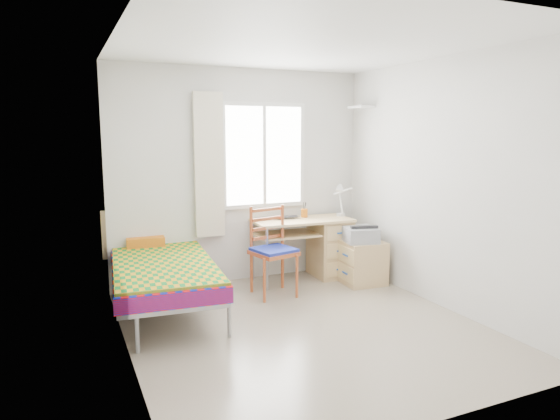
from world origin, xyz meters
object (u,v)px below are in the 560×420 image
object	(u,v)px
desk	(325,244)
chair	(273,245)
cabinet	(363,263)
bed	(161,266)
printer	(360,234)

from	to	relation	value
desk	chair	distance (m)	0.98
desk	cabinet	size ratio (longest dim) A/B	2.38
bed	desk	size ratio (longest dim) A/B	1.76
cabinet	printer	distance (m)	0.36
chair	cabinet	size ratio (longest dim) A/B	1.92
desk	printer	xyz separation A→B (m)	(0.23, -0.44, 0.20)
desk	printer	distance (m)	0.54
desk	chair	size ratio (longest dim) A/B	1.24
chair	bed	bearing A→B (deg)	165.03
bed	chair	distance (m)	1.26
desk	cabinet	xyz separation A→B (m)	(0.26, -0.48, -0.15)
bed	desk	world-z (taller)	bed
chair	printer	xyz separation A→B (m)	(1.12, -0.07, 0.06)
desk	cabinet	world-z (taller)	desk
chair	desk	bearing A→B (deg)	10.07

